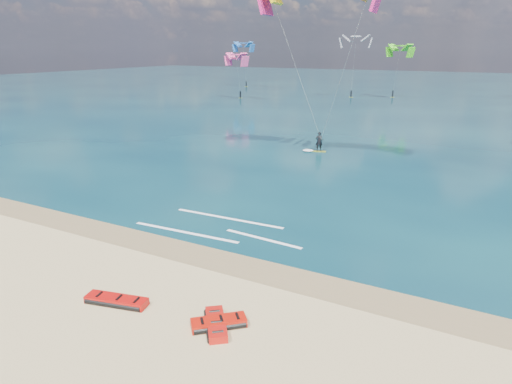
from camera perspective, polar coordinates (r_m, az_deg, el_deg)
ground at (r=57.09m, az=14.43°, el=6.76°), size 320.00×320.00×0.00m
wet_sand_strip at (r=24.32m, az=-8.18°, el=-7.48°), size 320.00×2.40×0.01m
sea at (r=119.73m, az=22.29°, el=11.48°), size 320.00×200.00×0.04m
packed_kite_left at (r=20.51m, az=-17.01°, el=-13.22°), size 3.02×1.64×0.37m
packed_kite_mid at (r=18.30m, az=-4.99°, el=-16.53°), size 2.22×2.43×0.37m
packed_kite_right at (r=18.36m, az=-4.67°, el=-16.40°), size 2.41×2.33×0.38m
kitesurfer_main at (r=42.84m, az=7.90°, el=16.18°), size 10.40×8.03×17.73m
shoreline_foam at (r=27.13m, az=-4.34°, el=-4.52°), size 10.30×3.66×0.01m
distant_kites at (r=94.21m, az=18.97°, el=13.72°), size 88.94×33.13×12.27m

